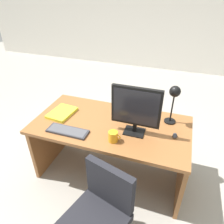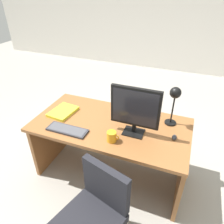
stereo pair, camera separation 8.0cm
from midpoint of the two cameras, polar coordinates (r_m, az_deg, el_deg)
ground at (r=3.83m, az=8.57°, el=0.12°), size 12.00×12.00×0.00m
back_wall at (r=5.56m, az=16.20°, el=24.86°), size 10.00×0.10×2.80m
desk at (r=2.38m, az=1.03°, el=-6.67°), size 1.63×0.84×0.73m
monitor at (r=1.95m, az=7.44°, el=0.85°), size 0.47×0.16×0.49m
laptop at (r=2.37m, az=6.79°, el=1.37°), size 0.32×0.26×0.25m
keyboard at (r=2.15m, az=-10.96°, el=-4.76°), size 0.42×0.15×0.02m
mouse at (r=2.10m, az=17.54°, el=-6.56°), size 0.04×0.08×0.03m
desk_lamp at (r=2.13m, az=17.60°, el=3.65°), size 0.12×0.15×0.43m
book at (r=2.43m, az=-12.25°, el=0.03°), size 0.26×0.33×0.03m
coffee_mug at (r=1.96m, az=1.11°, el=-6.66°), size 0.12×0.09×0.10m
office_chair at (r=1.95m, az=-3.65°, el=-27.42°), size 0.57×0.59×0.82m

